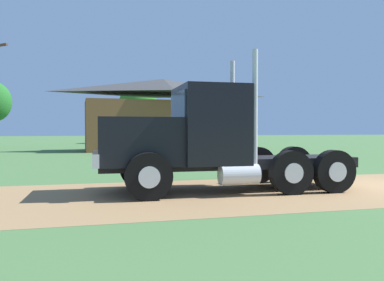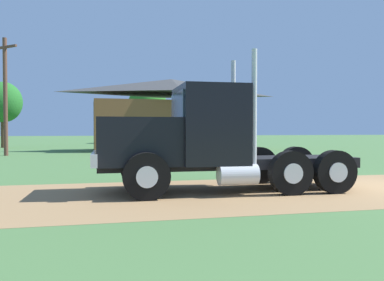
# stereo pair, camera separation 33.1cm
# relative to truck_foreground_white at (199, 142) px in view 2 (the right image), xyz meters

# --- Properties ---
(truck_foreground_white) EXTENTS (7.25, 2.65, 3.73)m
(truck_foreground_white) POSITION_rel_truck_foreground_white_xyz_m (0.00, 0.00, 0.00)
(truck_foreground_white) COLOR black
(truck_foreground_white) RESTS_ON ground_plane
(shed_building) EXTENTS (13.17, 5.75, 5.81)m
(shed_building) POSITION_rel_truck_foreground_white_xyz_m (2.88, 21.46, 1.45)
(shed_building) COLOR brown
(shed_building) RESTS_ON ground_plane
(utility_pole_near) EXTENTS (1.74, 1.56, 7.53)m
(utility_pole_near) POSITION_rel_truck_foreground_white_xyz_m (-8.67, 16.82, 2.67)
(utility_pole_near) COLOR brown
(utility_pole_near) RESTS_ON ground_plane
(tree_left) EXTENTS (3.39, 3.39, 6.08)m
(tree_left) POSITION_rel_truck_foreground_white_xyz_m (-11.61, 28.78, 2.83)
(tree_left) COLOR #513823
(tree_left) RESTS_ON ground_plane
(tree_mid) EXTENTS (4.72, 4.72, 7.36)m
(tree_mid) POSITION_rel_truck_foreground_white_xyz_m (2.73, 38.32, 3.40)
(tree_mid) COLOR #513823
(tree_mid) RESTS_ON ground_plane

